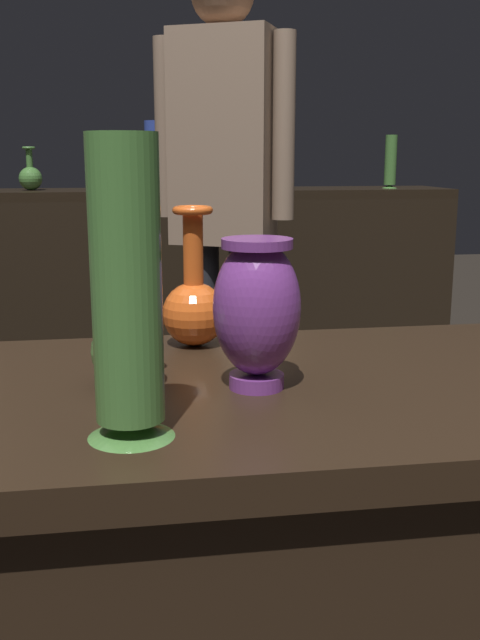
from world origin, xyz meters
TOP-DOWN VIEW (x-y plane):
  - display_plinth at (0.00, 0.00)m, footprint 1.20×0.64m
  - back_display_shelf at (0.00, 2.20)m, footprint 2.60×0.40m
  - vase_centerpiece at (0.05, -0.02)m, footprint 0.13×0.13m
  - vase_tall_behind at (-0.02, 0.24)m, footprint 0.11×0.11m
  - vase_left_accent at (-0.14, 0.02)m, footprint 0.10×0.10m
  - vase_right_accent at (-0.14, -0.19)m, footprint 0.11×0.11m
  - shelf_vase_far_right at (1.04, 2.15)m, footprint 0.07×0.07m
  - shelf_vase_left at (-0.52, 2.19)m, footprint 0.10×0.10m
  - shelf_vase_center at (0.00, 2.13)m, footprint 0.10×0.10m
  - visitor_center_back at (0.19, 1.37)m, footprint 0.43×0.30m

SIDE VIEW (x-z plane):
  - display_plinth at x=0.00m, z-range 0.00..0.80m
  - back_display_shelf at x=0.00m, z-range 0.00..0.99m
  - vase_left_accent at x=-0.14m, z-range 0.76..0.97m
  - vase_tall_behind at x=-0.02m, z-range 0.75..1.00m
  - vase_centerpiece at x=0.05m, z-range 0.81..1.03m
  - vase_right_accent at x=-0.14m, z-range 0.79..1.15m
  - visitor_center_back at x=0.19m, z-range 0.16..1.88m
  - shelf_vase_left at x=-0.52m, z-range 0.96..1.14m
  - shelf_vase_far_right at x=1.04m, z-range 0.99..1.22m
  - shelf_vase_center at x=0.00m, z-range 0.99..1.27m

